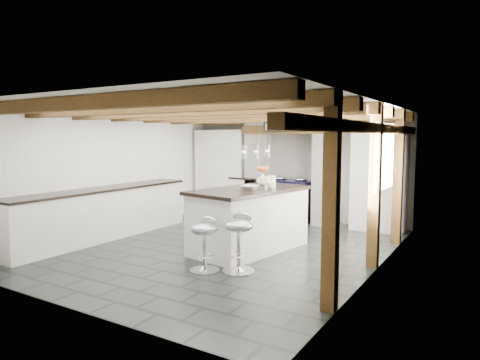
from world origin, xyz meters
The scene contains 6 objects.
ground centered at (0.00, 0.00, 0.00)m, with size 6.00×6.00×0.00m, color black.
room_shell centered at (-0.61, 1.42, 1.07)m, with size 6.00×6.03×6.00m.
range_cooker centered at (0.00, 2.68, 0.47)m, with size 1.00×0.63×0.99m.
kitchen_island centered at (0.47, 0.09, 0.52)m, with size 1.40×2.19×1.35m.
bar_stool_near centered at (0.94, -1.01, 0.51)m, with size 0.45×0.45×0.83m.
bar_stool_far centered at (0.52, -1.21, 0.47)m, with size 0.41×0.41×0.76m.
Camera 1 is at (3.88, -5.83, 1.83)m, focal length 32.00 mm.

